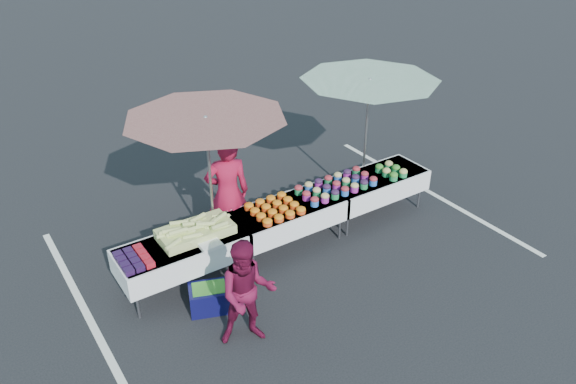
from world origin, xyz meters
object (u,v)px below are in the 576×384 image
table_right (375,184)px  umbrella_right (369,91)px  storage_bin (210,297)px  table_left (182,252)px  table_center (288,215)px  vendor (228,193)px  customer (247,294)px  umbrella_left (206,130)px

table_right → umbrella_right: bearing=79.8°
table_right → storage_bin: table_right is taller
table_left → table_center: same height
vendor → customer: 2.18m
umbrella_left → storage_bin: umbrella_left is taller
table_right → storage_bin: size_ratio=2.82×
customer → storage_bin: size_ratio=2.26×
customer → umbrella_left: umbrella_left is taller
umbrella_right → vendor: bearing=176.7°
table_center → umbrella_left: size_ratio=0.78×
table_center → vendor: size_ratio=0.98×
vendor → customer: (-0.82, -2.01, -0.21)m
table_right → umbrella_right: (0.07, 0.40, 1.56)m
table_center → umbrella_left: (-1.10, 0.40, 1.56)m
umbrella_right → storage_bin: (-3.60, -1.05, -1.95)m
table_left → storage_bin: table_left is taller
storage_bin → table_left: bearing=117.1°
customer → table_center: bearing=66.2°
table_left → vendor: bearing=27.8°
table_left → table_right: same height
table_left → umbrella_right: (3.67, 0.40, 1.56)m
table_right → umbrella_left: umbrella_left is taller
table_left → customer: bearing=-81.1°
table_center → customer: customer is taller
customer → table_right: bearing=46.8°
table_right → customer: 3.68m
table_center → customer: 2.15m
vendor → umbrella_right: (2.63, -0.15, 1.19)m
table_left → customer: (0.23, -1.46, 0.16)m
table_left → vendor: size_ratio=0.98×
table_left → storage_bin: 0.76m
table_left → table_center: size_ratio=1.00×
table_center → storage_bin: (-1.73, -0.65, -0.40)m
vendor → umbrella_left: size_ratio=0.80×
table_center → customer: bearing=-137.2°
storage_bin → customer: bearing=-58.4°
vendor → customer: vendor is taller
table_right → umbrella_left: (-2.90, 0.40, 1.56)m
table_right → customer: (-3.37, -1.46, 0.16)m
table_right → vendor: 2.64m
customer → umbrella_right: size_ratio=0.58×
storage_bin → table_center: bearing=41.4°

